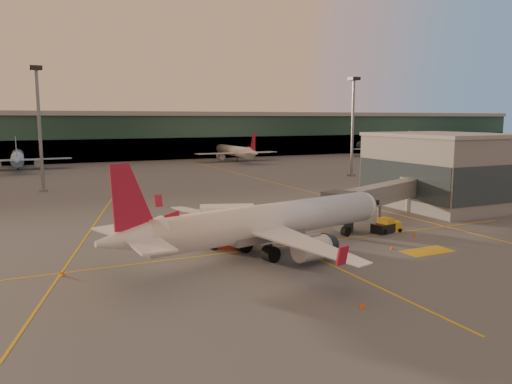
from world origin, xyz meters
name	(u,v)px	position (x,y,z in m)	size (l,w,h in m)	color
ground	(272,261)	(0.00, 0.00, 0.00)	(600.00, 600.00, 0.00)	#4C4F54
taxi_markings	(124,203)	(-7.32, 44.49, 0.01)	(100.12, 173.00, 0.01)	gold
terminal	(94,136)	(0.00, 141.79, 8.76)	(400.00, 20.00, 17.60)	#19382D
gate_building	(442,170)	(41.93, 17.93, 6.29)	(18.40, 22.40, 12.60)	slate
mast_west_near	(39,120)	(-20.00, 66.00, 14.86)	(2.40, 2.40, 25.60)	slate
mast_east_near	(353,119)	(55.00, 62.00, 14.86)	(2.40, 2.40, 25.60)	slate
distant_aircraft_row	(139,165)	(10.83, 118.00, 0.00)	(350.00, 34.00, 13.00)	#89B6E6
main_airplane	(263,223)	(0.20, 2.49, 3.62)	(36.65, 33.30, 11.14)	white
jet_bridge	(384,195)	(24.86, 12.17, 3.85)	(24.72, 12.69, 5.62)	slate
catering_truck	(228,224)	(-1.95, 7.59, 2.81)	(6.93, 4.70, 4.95)	maroon
gpu_cart	(392,227)	(20.96, 5.68, 0.67)	(2.64, 1.97, 1.38)	gold
pushback_tug	(386,226)	(19.99, 5.73, 0.79)	(4.13, 2.81, 1.95)	black
cone_nose	(415,235)	(21.67, 1.93, 0.29)	(0.47, 0.47, 0.60)	#EB530C
cone_tail	(63,274)	(-20.60, 3.95, 0.26)	(0.42, 0.42, 0.54)	#EB530C
cone_wing_right	(362,305)	(0.53, -15.06, 0.28)	(0.45, 0.45, 0.57)	#EB530C
cone_wing_left	(202,223)	(-0.61, 20.93, 0.24)	(0.39, 0.39, 0.49)	#EB530C
cone_fwd	(392,247)	(14.84, -1.69, 0.24)	(0.39, 0.39, 0.50)	#EB530C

